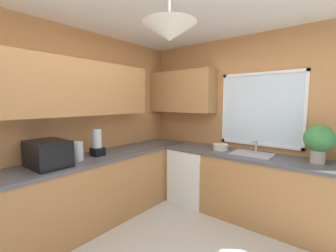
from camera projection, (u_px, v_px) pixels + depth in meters
room_shell at (145, 84)px, 2.68m from camera, size 3.55×3.91×2.66m
counter_run_left at (84, 194)px, 2.82m from camera, size 0.65×3.52×0.91m
counter_run_back at (252, 187)px, 3.05m from camera, size 2.64×0.65×0.91m
dishwasher at (193, 175)px, 3.62m from camera, size 0.60×0.60×0.86m
microwave at (48, 154)px, 2.45m from camera, size 0.48×0.36×0.29m
kettle at (78, 151)px, 2.70m from camera, size 0.13×0.13×0.23m
sink_assembly at (252, 154)px, 3.02m from camera, size 0.52×0.40×0.19m
potted_plant at (319, 140)px, 2.56m from camera, size 0.32×0.32×0.45m
bowl at (221, 147)px, 3.30m from camera, size 0.22×0.22×0.09m
blender_appliance at (97, 144)px, 2.93m from camera, size 0.15×0.15×0.36m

